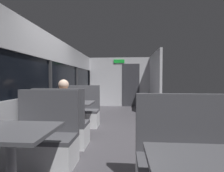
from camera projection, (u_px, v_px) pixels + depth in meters
The scene contains 11 objects.
ground_plane at pixel (112, 136), 3.78m from camera, with size 3.30×9.20×0.02m, color #423F44.
carriage_window_panel_left at pixel (49, 86), 3.85m from camera, with size 0.09×8.48×2.30m.
carriage_end_bulkhead at pixel (120, 82), 7.91m from camera, with size 2.90×0.11×2.30m.
carriage_aisle_panel_right at pixel (155, 82), 6.61m from camera, with size 0.08×2.40×2.30m, color #B2B2B7.
dining_table_near_window at pixel (11, 139), 1.74m from camera, with size 0.90×0.70×0.74m.
bench_near_window_facing_entry at pixel (44, 143), 2.45m from camera, with size 0.95×0.50×1.10m.
dining_table_mid_window at pixel (73, 106), 3.83m from camera, with size 0.90×0.70×0.74m.
bench_mid_window_facing_end at pixel (62, 129), 3.15m from camera, with size 0.95×0.50×1.10m.
bench_mid_window_facing_entry at pixel (81, 114), 4.54m from camera, with size 0.95×0.50×1.10m.
bench_front_aisle_facing_entry at pixel (183, 170), 1.71m from camera, with size 0.95×0.50×1.10m.
seated_passenger at pixel (63, 117), 3.21m from camera, with size 0.47×0.55×1.26m.
Camera 1 is at (0.30, -3.72, 1.26)m, focal length 26.80 mm.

